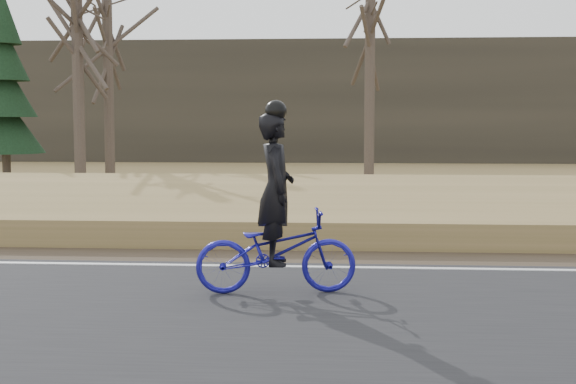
{
  "coord_description": "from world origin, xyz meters",
  "views": [
    {
      "loc": [
        3.04,
        -11.01,
        2.16
      ],
      "look_at": [
        2.22,
        0.5,
        1.1
      ],
      "focal_mm": 50.0,
      "sensor_mm": 36.0,
      "label": 1
    }
  ],
  "objects": [
    {
      "name": "edge_line",
      "position": [
        0.0,
        0.2,
        0.07
      ],
      "size": [
        120.0,
        0.12,
        0.01
      ],
      "primitive_type": "cube",
      "color": "silver",
      "rests_on": "road"
    },
    {
      "name": "embankment",
      "position": [
        0.0,
        4.2,
        0.22
      ],
      "size": [
        120.0,
        5.0,
        0.44
      ],
      "primitive_type": "cube",
      "color": "#987C4D",
      "rests_on": "ground"
    },
    {
      "name": "shoulder",
      "position": [
        0.0,
        1.2,
        0.02
      ],
      "size": [
        120.0,
        1.6,
        0.04
      ],
      "primitive_type": "cube",
      "color": "#473A2B",
      "rests_on": "ground"
    },
    {
      "name": "ballast",
      "position": [
        0.0,
        8.0,
        0.23
      ],
      "size": [
        120.0,
        3.0,
        0.45
      ],
      "primitive_type": "cube",
      "color": "slate",
      "rests_on": "ground"
    },
    {
      "name": "bare_tree_center",
      "position": [
        3.85,
        16.6,
        4.32
      ],
      "size": [
        0.36,
        0.36,
        8.64
      ],
      "primitive_type": "cylinder",
      "color": "#4F433A",
      "rests_on": "ground"
    },
    {
      "name": "road",
      "position": [
        0.0,
        -2.5,
        0.03
      ],
      "size": [
        120.0,
        6.0,
        0.06
      ],
      "primitive_type": "cube",
      "color": "black",
      "rests_on": "ground"
    },
    {
      "name": "bare_tree_left",
      "position": [
        -5.44,
        17.35,
        4.2
      ],
      "size": [
        0.36,
        0.36,
        8.41
      ],
      "primitive_type": "cylinder",
      "color": "#4F433A",
      "rests_on": "ground"
    },
    {
      "name": "ground",
      "position": [
        0.0,
        0.0,
        0.0
      ],
      "size": [
        120.0,
        120.0,
        0.0
      ],
      "primitive_type": "plane",
      "color": "#987C4D",
      "rests_on": "ground"
    },
    {
      "name": "bare_tree_near_left",
      "position": [
        -5.36,
        13.83,
        3.45
      ],
      "size": [
        0.36,
        0.36,
        6.9
      ],
      "primitive_type": "cylinder",
      "color": "#4F433A",
      "rests_on": "ground"
    },
    {
      "name": "conifer",
      "position": [
        -8.43,
        15.37,
        3.11
      ],
      "size": [
        2.6,
        2.6,
        6.58
      ],
      "color": "#4F433A",
      "rests_on": "ground"
    },
    {
      "name": "treeline_backdrop",
      "position": [
        0.0,
        30.0,
        3.0
      ],
      "size": [
        120.0,
        4.0,
        6.0
      ],
      "primitive_type": "cube",
      "color": "#383328",
      "rests_on": "ground"
    },
    {
      "name": "cyclist",
      "position": [
        2.22,
        -1.51,
        0.8
      ],
      "size": [
        2.0,
        0.94,
        2.32
      ],
      "rotation": [
        0.0,
        0.0,
        1.71
      ],
      "color": "navy",
      "rests_on": "road"
    },
    {
      "name": "railroad",
      "position": [
        0.0,
        8.0,
        0.53
      ],
      "size": [
        120.0,
        2.4,
        0.29
      ],
      "color": "black",
      "rests_on": "ballast"
    }
  ]
}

